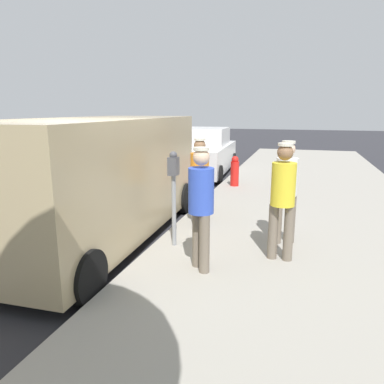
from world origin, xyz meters
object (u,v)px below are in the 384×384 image
(parked_sedan_ahead, at_px, (203,153))
(fire_hydrant, at_px, (235,171))
(pedestrian_in_blue, at_px, (201,202))
(pedestrian_in_yellow, at_px, (283,194))
(pedestrian_in_white, at_px, (286,186))
(pedestrian_in_orange, at_px, (200,177))
(parking_meter_near, at_px, (174,183))
(parked_van, at_px, (97,177))

(parked_sedan_ahead, distance_m, fire_hydrant, 2.95)
(pedestrian_in_blue, bearing_deg, fire_hydrant, 95.52)
(pedestrian_in_yellow, bearing_deg, pedestrian_in_white, 88.61)
(pedestrian_in_orange, height_order, pedestrian_in_white, pedestrian_in_white)
(parking_meter_near, relative_size, fire_hydrant, 1.77)
(pedestrian_in_white, bearing_deg, pedestrian_in_yellow, -91.39)
(parking_meter_near, xyz_separation_m, pedestrian_in_white, (1.68, 0.62, -0.08))
(pedestrian_in_orange, relative_size, parked_van, 0.31)
(pedestrian_in_blue, distance_m, parked_sedan_ahead, 8.44)
(pedestrian_in_white, relative_size, pedestrian_in_yellow, 0.98)
(parking_meter_near, bearing_deg, fire_hydrant, 88.84)
(parking_meter_near, height_order, pedestrian_in_orange, pedestrian_in_orange)
(parking_meter_near, xyz_separation_m, pedestrian_in_yellow, (1.67, -0.09, -0.06))
(pedestrian_in_yellow, height_order, parked_sedan_ahead, pedestrian_in_yellow)
(parking_meter_near, distance_m, fire_hydrant, 4.97)
(pedestrian_in_orange, bearing_deg, pedestrian_in_blue, -73.96)
(pedestrian_in_orange, height_order, fire_hydrant, pedestrian_in_orange)
(pedestrian_in_white, bearing_deg, pedestrian_in_orange, 162.94)
(parking_meter_near, distance_m, parked_van, 1.52)
(pedestrian_in_yellow, bearing_deg, parked_sedan_ahead, 112.93)
(pedestrian_in_yellow, xyz_separation_m, fire_hydrant, (-1.57, 5.02, -0.55))
(parking_meter_near, relative_size, pedestrian_in_orange, 0.93)
(fire_hydrant, bearing_deg, pedestrian_in_blue, -84.48)
(pedestrian_in_white, bearing_deg, parked_van, -173.38)
(parked_sedan_ahead, bearing_deg, fire_hydrant, -57.03)
(pedestrian_in_blue, height_order, pedestrian_in_yellow, pedestrian_in_yellow)
(pedestrian_in_orange, distance_m, parked_sedan_ahead, 6.52)
(parked_sedan_ahead, bearing_deg, pedestrian_in_blue, -75.21)
(parked_sedan_ahead, height_order, fire_hydrant, parked_sedan_ahead)
(parking_meter_near, relative_size, parked_sedan_ahead, 0.34)
(pedestrian_in_blue, xyz_separation_m, fire_hydrant, (-0.55, 5.68, -0.54))
(fire_hydrant, bearing_deg, pedestrian_in_yellow, -72.68)
(pedestrian_in_white, distance_m, parked_van, 3.20)
(parked_van, bearing_deg, pedestrian_in_orange, 27.73)
(pedestrian_in_white, xyz_separation_m, fire_hydrant, (-1.58, 4.31, -0.54))
(pedestrian_in_blue, bearing_deg, parked_van, 155.06)
(pedestrian_in_white, distance_m, fire_hydrant, 4.63)
(pedestrian_in_yellow, distance_m, parked_van, 3.18)
(parking_meter_near, relative_size, pedestrian_in_yellow, 0.90)
(pedestrian_in_white, relative_size, parked_van, 0.32)
(pedestrian_in_blue, distance_m, pedestrian_in_yellow, 1.21)
(pedestrian_in_yellow, xyz_separation_m, parked_van, (-3.17, 0.34, 0.03))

